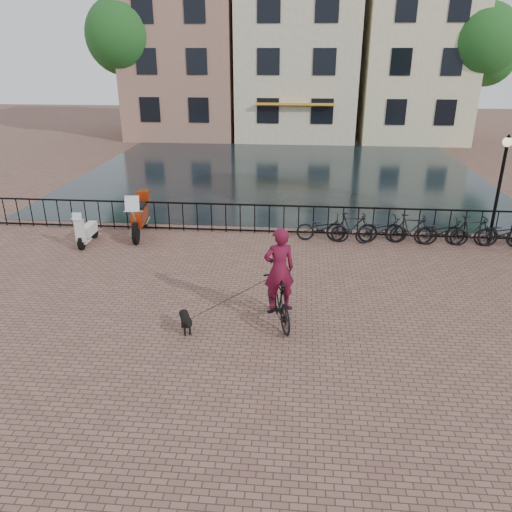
# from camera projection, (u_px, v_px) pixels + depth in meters

# --- Properties ---
(ground) EXTENTS (100.00, 100.00, 0.00)m
(ground) POSITION_uv_depth(u_px,v_px,m) (242.00, 369.00, 9.87)
(ground) COLOR brown
(ground) RESTS_ON ground
(canal_water) EXTENTS (20.00, 20.00, 0.00)m
(canal_water) POSITION_uv_depth(u_px,v_px,m) (281.00, 173.00, 25.80)
(canal_water) COLOR black
(canal_water) RESTS_ON ground
(railing) EXTENTS (20.00, 0.05, 1.02)m
(railing) POSITION_uv_depth(u_px,v_px,m) (269.00, 219.00, 17.04)
(railing) COLOR black
(railing) RESTS_ON ground
(canal_house_left) EXTENTS (7.50, 9.00, 12.80)m
(canal_house_left) POSITION_uv_depth(u_px,v_px,m) (186.00, 42.00, 35.67)
(canal_house_left) COLOR #906A53
(canal_house_left) RESTS_ON ground
(canal_house_mid) EXTENTS (8.00, 9.50, 11.80)m
(canal_house_mid) POSITION_uv_depth(u_px,v_px,m) (298.00, 50.00, 35.19)
(canal_house_mid) COLOR #BDB38F
(canal_house_mid) RESTS_ON ground
(canal_house_right) EXTENTS (7.00, 9.00, 13.30)m
(canal_house_right) POSITION_uv_depth(u_px,v_px,m) (415.00, 38.00, 34.24)
(canal_house_right) COLOR beige
(canal_house_right) RESTS_ON ground
(tree_far_left) EXTENTS (5.04, 5.04, 9.27)m
(tree_far_left) POSITION_uv_depth(u_px,v_px,m) (124.00, 36.00, 33.08)
(tree_far_left) COLOR black
(tree_far_left) RESTS_ON ground
(tree_far_right) EXTENTS (4.76, 4.76, 8.76)m
(tree_far_right) POSITION_uv_depth(u_px,v_px,m) (481.00, 42.00, 31.30)
(tree_far_right) COLOR black
(tree_far_right) RESTS_ON ground
(lamp_post) EXTENTS (0.30, 0.30, 3.45)m
(lamp_post) POSITION_uv_depth(u_px,v_px,m) (502.00, 172.00, 15.36)
(lamp_post) COLOR black
(lamp_post) RESTS_ON ground
(cyclist) EXTENTS (1.14, 2.05, 2.70)m
(cyclist) POSITION_uv_depth(u_px,v_px,m) (279.00, 282.00, 11.21)
(cyclist) COLOR black
(cyclist) RESTS_ON ground
(dog) EXTENTS (0.52, 0.79, 0.51)m
(dog) POSITION_uv_depth(u_px,v_px,m) (186.00, 321.00, 11.12)
(dog) COLOR black
(dog) RESTS_ON ground
(motorcycle) EXTENTS (0.86, 2.40, 1.68)m
(motorcycle) POSITION_uv_depth(u_px,v_px,m) (139.00, 211.00, 16.80)
(motorcycle) COLOR #9C280B
(motorcycle) RESTS_ON ground
(scooter) EXTENTS (0.41, 1.37, 1.27)m
(scooter) POSITION_uv_depth(u_px,v_px,m) (87.00, 225.00, 16.07)
(scooter) COLOR silver
(scooter) RESTS_ON ground
(parked_bike_0) EXTENTS (1.76, 0.73, 0.90)m
(parked_bike_0) POSITION_uv_depth(u_px,v_px,m) (323.00, 228.00, 16.36)
(parked_bike_0) COLOR black
(parked_bike_0) RESTS_ON ground
(parked_bike_1) EXTENTS (1.67, 0.49, 1.00)m
(parked_bike_1) POSITION_uv_depth(u_px,v_px,m) (352.00, 228.00, 16.26)
(parked_bike_1) COLOR black
(parked_bike_1) RESTS_ON ground
(parked_bike_2) EXTENTS (1.79, 0.88, 0.90)m
(parked_bike_2) POSITION_uv_depth(u_px,v_px,m) (381.00, 230.00, 16.20)
(parked_bike_2) COLOR black
(parked_bike_2) RESTS_ON ground
(parked_bike_3) EXTENTS (1.71, 0.65, 1.00)m
(parked_bike_3) POSITION_uv_depth(u_px,v_px,m) (411.00, 229.00, 16.10)
(parked_bike_3) COLOR black
(parked_bike_3) RESTS_ON ground
(parked_bike_4) EXTENTS (1.73, 0.63, 0.90)m
(parked_bike_4) POSITION_uv_depth(u_px,v_px,m) (441.00, 232.00, 16.04)
(parked_bike_4) COLOR black
(parked_bike_4) RESTS_ON ground
(parked_bike_5) EXTENTS (1.67, 0.51, 1.00)m
(parked_bike_5) POSITION_uv_depth(u_px,v_px,m) (472.00, 231.00, 15.94)
(parked_bike_5) COLOR black
(parked_bike_5) RESTS_ON ground
(parked_bike_6) EXTENTS (1.76, 0.74, 0.90)m
(parked_bike_6) POSITION_uv_depth(u_px,v_px,m) (503.00, 233.00, 15.88)
(parked_bike_6) COLOR black
(parked_bike_6) RESTS_ON ground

